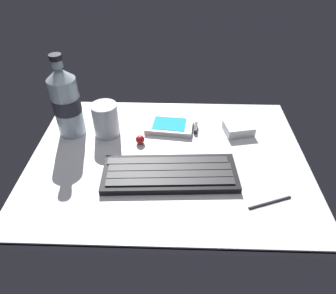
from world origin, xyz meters
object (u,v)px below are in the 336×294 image
at_px(water_bottle, 66,102).
at_px(stylus_pen, 270,202).
at_px(keyboard, 170,173).
at_px(charger_block, 238,128).
at_px(handheld_device, 172,126).
at_px(juice_cup, 106,121).
at_px(trackball_mouse, 140,140).

height_order(water_bottle, stylus_pen, water_bottle).
relative_size(keyboard, water_bottle, 1.42).
height_order(keyboard, charger_block, charger_block).
distance_m(charger_block, stylus_pen, 0.24).
relative_size(handheld_device, juice_cup, 1.57).
height_order(handheld_device, trackball_mouse, trackball_mouse).
bearing_deg(water_bottle, charger_block, 1.69).
distance_m(keyboard, charger_block, 0.24).
xyz_separation_m(keyboard, charger_block, (0.17, 0.17, 0.00)).
xyz_separation_m(charger_block, stylus_pen, (0.03, -0.24, -0.01)).
bearing_deg(keyboard, trackball_mouse, 123.94).
height_order(juice_cup, water_bottle, water_bottle).
bearing_deg(juice_cup, charger_block, 2.79).
bearing_deg(water_bottle, keyboard, -31.21).
height_order(keyboard, stylus_pen, keyboard).
bearing_deg(water_bottle, handheld_device, 5.38).
height_order(charger_block, trackball_mouse, charger_block).
bearing_deg(keyboard, water_bottle, 148.79).
bearing_deg(stylus_pen, handheld_device, 108.92).
xyz_separation_m(handheld_device, trackball_mouse, (-0.08, -0.06, 0.00)).
distance_m(handheld_device, trackball_mouse, 0.10).
bearing_deg(juice_cup, keyboard, -42.51).
relative_size(keyboard, trackball_mouse, 13.42).
xyz_separation_m(water_bottle, charger_block, (0.43, 0.01, -0.08)).
relative_size(juice_cup, trackball_mouse, 3.86).
distance_m(juice_cup, stylus_pen, 0.43).
distance_m(handheld_device, juice_cup, 0.17).
bearing_deg(trackball_mouse, handheld_device, 40.25).
distance_m(charger_block, trackball_mouse, 0.25).
xyz_separation_m(handheld_device, stylus_pen, (0.20, -0.25, -0.00)).
distance_m(handheld_device, water_bottle, 0.27).
bearing_deg(handheld_device, juice_cup, -170.40).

